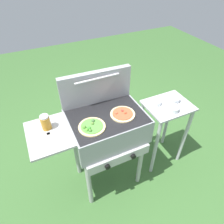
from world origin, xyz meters
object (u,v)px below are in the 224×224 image
at_px(pizza_veggie, 92,127).
at_px(sauce_jar, 46,122).
at_px(topping_bowl_near, 173,109).
at_px(topping_bowl_far, 156,103).
at_px(grill, 106,129).
at_px(topping_bowl_middle, 174,100).
at_px(pizza_pepperoni, 123,114).
at_px(prep_table, 164,122).

relative_size(pizza_veggie, sauce_jar, 1.71).
height_order(topping_bowl_near, topping_bowl_far, same).
distance_m(pizza_veggie, topping_bowl_near, 0.80).
xyz_separation_m(sauce_jar, topping_bowl_far, (1.03, -0.00, -0.15)).
distance_m(grill, topping_bowl_far, 0.57).
height_order(pizza_veggie, topping_bowl_near, pizza_veggie).
bearing_deg(topping_bowl_middle, pizza_pepperoni, -173.30).
distance_m(sauce_jar, topping_bowl_middle, 1.22).
height_order(pizza_pepperoni, topping_bowl_far, pizza_pepperoni).
relative_size(topping_bowl_far, topping_bowl_middle, 0.88).
relative_size(prep_table, topping_bowl_near, 6.70).
bearing_deg(topping_bowl_near, pizza_veggie, 179.57).
bearing_deg(topping_bowl_near, sauce_jar, 172.40).
height_order(pizza_veggie, sauce_jar, sauce_jar).
distance_m(pizza_pepperoni, topping_bowl_near, 0.52).
distance_m(topping_bowl_near, topping_bowl_far, 0.17).
xyz_separation_m(pizza_pepperoni, sauce_jar, (-0.60, 0.11, 0.05)).
bearing_deg(topping_bowl_middle, pizza_veggie, -173.45).
distance_m(grill, topping_bowl_middle, 0.76).
bearing_deg(sauce_jar, prep_table, -3.15).
xyz_separation_m(grill, pizza_veggie, (-0.15, -0.08, 0.15)).
relative_size(grill, topping_bowl_near, 8.12).
height_order(grill, sauce_jar, sauce_jar).
relative_size(grill, topping_bowl_far, 9.90).
distance_m(grill, pizza_veggie, 0.23).
bearing_deg(sauce_jar, topping_bowl_far, -0.21).
bearing_deg(sauce_jar, pizza_pepperoni, -10.46).
height_order(grill, prep_table, grill).
bearing_deg(topping_bowl_middle, grill, -177.84).
bearing_deg(pizza_pepperoni, topping_bowl_middle, 6.70).
distance_m(pizza_veggie, topping_bowl_far, 0.73).
bearing_deg(pizza_pepperoni, pizza_veggie, -173.77).
xyz_separation_m(pizza_veggie, topping_bowl_near, (0.80, -0.01, -0.10)).
height_order(grill, topping_bowl_far, grill).
distance_m(pizza_pepperoni, topping_bowl_far, 0.45).
bearing_deg(pizza_pepperoni, grill, 162.43).
distance_m(pizza_veggie, sauce_jar, 0.35).
height_order(pizza_pepperoni, topping_bowl_middle, pizza_pepperoni).
bearing_deg(topping_bowl_far, pizza_pepperoni, -165.86).
bearing_deg(topping_bowl_far, sauce_jar, 179.79).
distance_m(prep_table, topping_bowl_near, 0.27).
xyz_separation_m(grill, topping_bowl_far, (0.56, 0.06, 0.06)).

